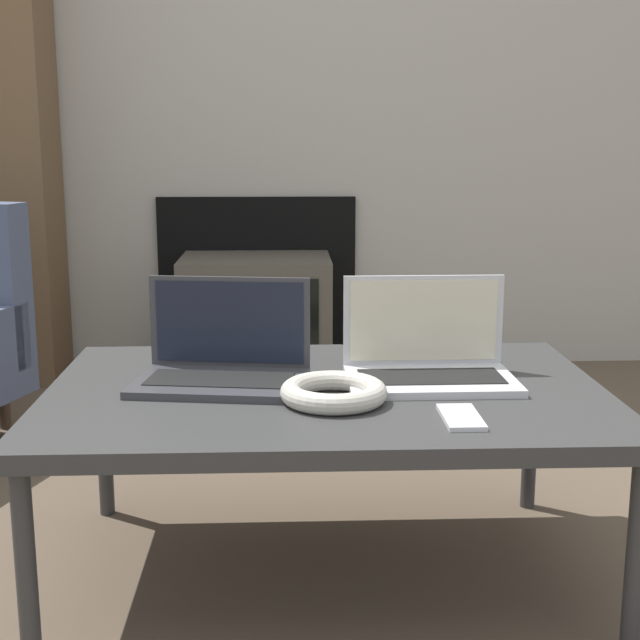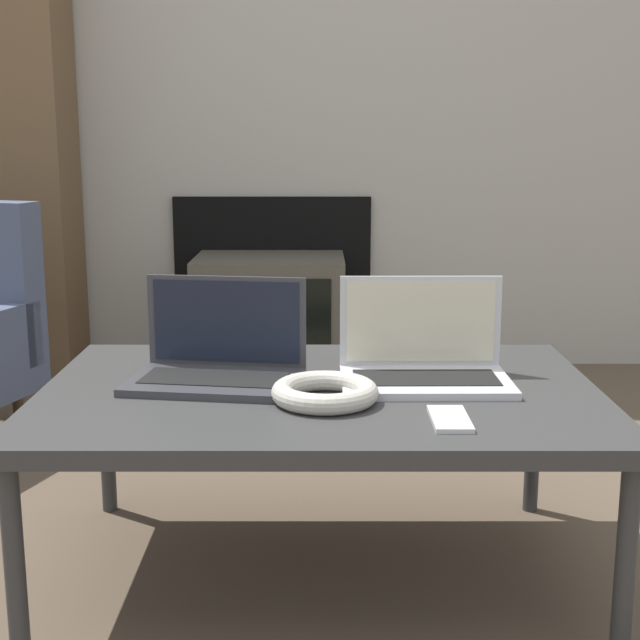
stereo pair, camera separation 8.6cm
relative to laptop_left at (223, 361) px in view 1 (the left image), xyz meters
name	(u,v)px [view 1 (the left image)]	position (x,y,z in m)	size (l,w,h in m)	color
wall_back	(303,39)	(0.21, 1.78, 0.82)	(7.00, 0.08, 2.60)	#ADA89E
table	(326,401)	(0.21, -0.05, -0.08)	(1.13, 0.76, 0.42)	#333333
laptop_left	(223,361)	(0.00, 0.00, 0.00)	(0.37, 0.27, 0.21)	#38383D
laptop_right	(428,359)	(0.43, 0.00, 0.00)	(0.35, 0.23, 0.21)	silver
headphones	(334,392)	(0.22, -0.15, -0.02)	(0.21, 0.21, 0.04)	beige
phone	(461,417)	(0.44, -0.27, -0.04)	(0.07, 0.14, 0.01)	silver
tv	(256,319)	(0.02, 1.52, -0.22)	(0.56, 0.42, 0.47)	#4C473D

